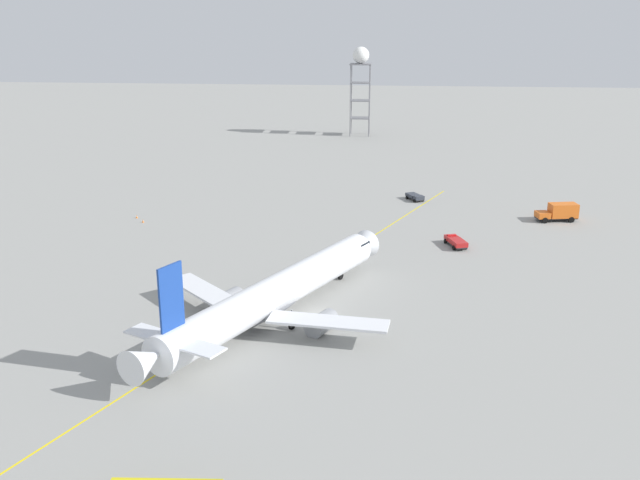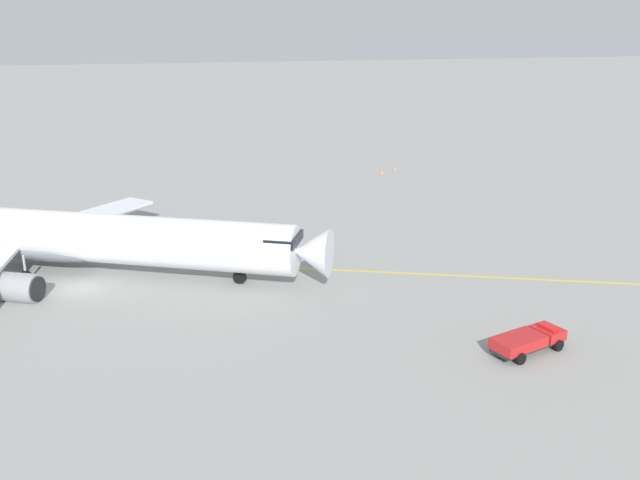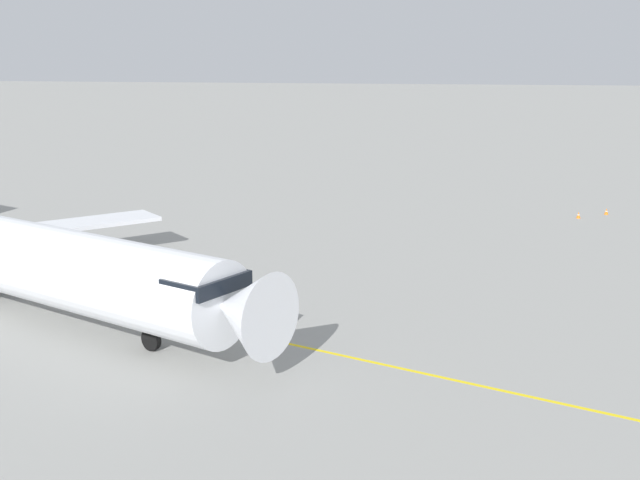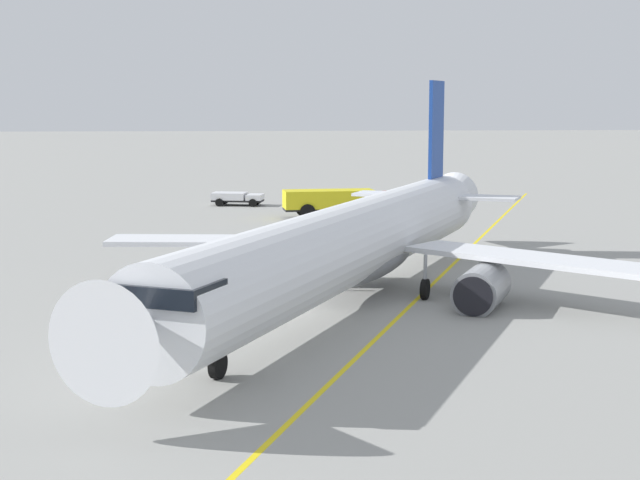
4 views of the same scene
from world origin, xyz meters
name	(u,v)px [view 3 (image 3 of 4)]	position (x,y,z in m)	size (l,w,h in m)	color
taxiway_centreline	(60,294)	(-6.11, 3.76, 0.00)	(50.94, 125.70, 0.01)	yellow
safety_cone_near	(578,215)	(-34.32, 37.42, 0.28)	(0.36, 0.36, 0.55)	orange
safety_cone_mid	(606,212)	(-36.36, 40.06, 0.28)	(0.36, 0.36, 0.55)	orange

